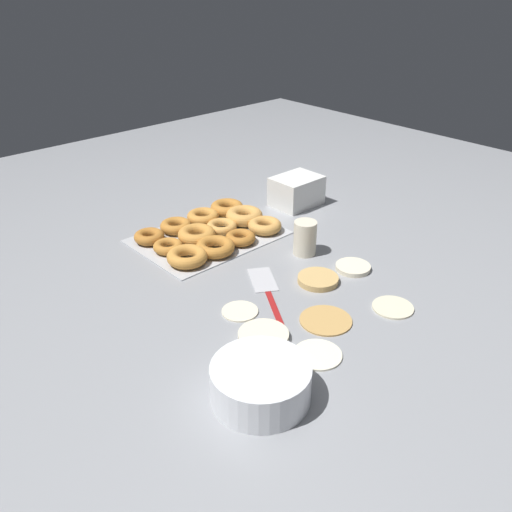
% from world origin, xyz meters
% --- Properties ---
extents(ground_plane, '(3.00, 3.00, 0.00)m').
position_xyz_m(ground_plane, '(0.00, 0.00, 0.00)').
color(ground_plane, gray).
extents(pancake_0, '(0.10, 0.10, 0.02)m').
position_xyz_m(pancake_0, '(-0.10, 0.04, 0.01)').
color(pancake_0, tan).
rests_on(pancake_0, ground_plane).
extents(pancake_1, '(0.09, 0.09, 0.01)m').
position_xyz_m(pancake_1, '(0.14, 0.01, 0.00)').
color(pancake_1, beige).
rests_on(pancake_1, ground_plane).
extents(pancake_2, '(0.10, 0.10, 0.01)m').
position_xyz_m(pancake_2, '(0.12, 0.24, 0.00)').
color(pancake_2, silver).
rests_on(pancake_2, ground_plane).
extents(pancake_3, '(0.12, 0.12, 0.01)m').
position_xyz_m(pancake_3, '(0.02, 0.17, 0.00)').
color(pancake_3, tan).
rests_on(pancake_3, ground_plane).
extents(pancake_4, '(0.10, 0.10, 0.01)m').
position_xyz_m(pancake_4, '(-0.14, 0.24, 0.00)').
color(pancake_4, beige).
rests_on(pancake_4, ground_plane).
extents(pancake_5, '(0.09, 0.09, 0.01)m').
position_xyz_m(pancake_5, '(-0.21, 0.06, 0.01)').
color(pancake_5, beige).
rests_on(pancake_5, ground_plane).
extents(pancake_6, '(0.11, 0.11, 0.01)m').
position_xyz_m(pancake_6, '(0.16, 0.12, 0.01)').
color(pancake_6, beige).
rests_on(pancake_6, ground_plane).
extents(donut_tray, '(0.41, 0.30, 0.04)m').
position_xyz_m(donut_tray, '(-0.06, -0.34, 0.02)').
color(donut_tray, '#ADAFB5').
rests_on(donut_tray, ground_plane).
extents(batter_bowl, '(0.19, 0.19, 0.07)m').
position_xyz_m(batter_bowl, '(0.29, 0.25, 0.04)').
color(batter_bowl, white).
rests_on(batter_bowl, ground_plane).
extents(container_stack, '(0.15, 0.12, 0.10)m').
position_xyz_m(container_stack, '(-0.42, -0.34, 0.05)').
color(container_stack, white).
rests_on(container_stack, ground_plane).
extents(paper_cup, '(0.06, 0.06, 0.10)m').
position_xyz_m(paper_cup, '(-0.18, -0.08, 0.05)').
color(paper_cup, beige).
rests_on(paper_cup, ground_plane).
extents(spatula, '(0.17, 0.24, 0.01)m').
position_xyz_m(spatula, '(0.01, -0.03, 0.00)').
color(spatula, maroon).
rests_on(spatula, ground_plane).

